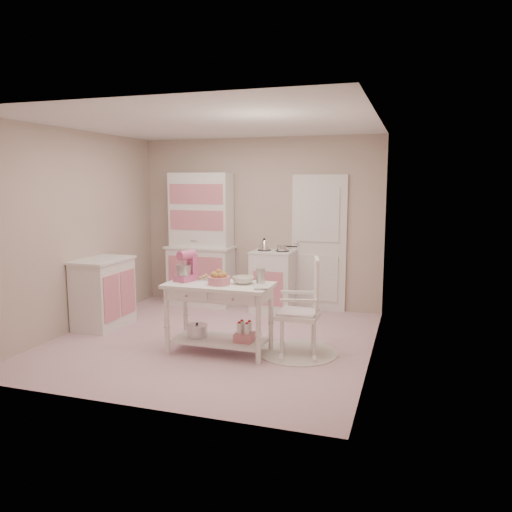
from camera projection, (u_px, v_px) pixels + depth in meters
The scene contains 14 objects.
room_shell at pixel (211, 206), 5.89m from camera, with size 3.84×3.84×2.62m.
door at pixel (319, 243), 7.46m from camera, with size 0.82×0.05×2.04m, color white.
hutch at pixel (201, 239), 7.81m from camera, with size 1.06×0.50×2.08m, color white.
stove at pixel (273, 281), 7.49m from camera, with size 0.62×0.57×0.92m, color white.
base_cabinet at pixel (103, 293), 6.67m from camera, with size 0.54×0.84×0.92m, color white.
lace_rug at pixel (298, 352), 5.69m from camera, with size 0.92×0.92×0.01m, color white.
rocking_chair at pixel (298, 306), 5.61m from camera, with size 0.48×0.72×1.10m, color white.
work_table at pixel (219, 318), 5.66m from camera, with size 1.20×0.60×0.80m, color white.
stand_mixer at pixel (186, 266), 5.72m from camera, with size 0.20×0.28×0.34m, color #D1588D.
cookie_tray at pixel (213, 279), 5.82m from camera, with size 0.34×0.24×0.02m, color silver.
bread_basket at pixel (219, 280), 5.54m from camera, with size 0.25×0.25×0.09m, color #D77B8A.
mixing_bowl at pixel (243, 280), 5.59m from camera, with size 0.25×0.25×0.08m, color silver.
metal_pitcher at pixel (261, 276), 5.61m from camera, with size 0.10×0.10×0.17m, color silver.
recipe_book at pixel (254, 287), 5.35m from camera, with size 0.16×0.21×0.02m, color silver.
Camera 1 is at (2.31, -5.47, 1.93)m, focal length 35.00 mm.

